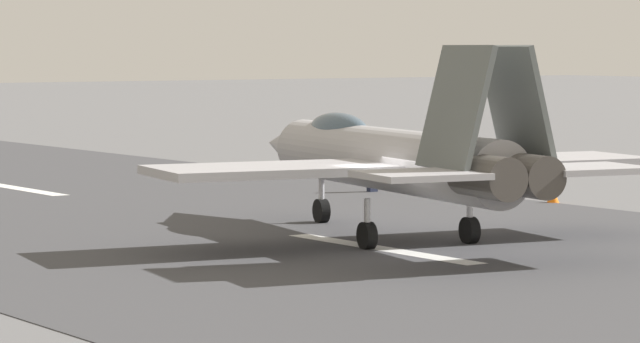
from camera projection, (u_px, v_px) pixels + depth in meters
The scene contains 5 objects.
ground_plane at pixel (396, 252), 43.81m from camera, with size 400.00×400.00×0.00m, color slate.
runway_strip at pixel (397, 251), 43.80m from camera, with size 240.00×26.00×0.02m.
fighter_jet at pixel (391, 157), 46.34m from camera, with size 17.42×15.05×5.57m.
crew_person at pixel (372, 171), 61.77m from camera, with size 0.50×0.54×1.64m.
marker_cone_mid at pixel (553, 195), 57.52m from camera, with size 0.44×0.44×0.55m, color orange.
Camera 1 is at (-34.28, 26.89, 5.51)m, focal length 91.09 mm.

